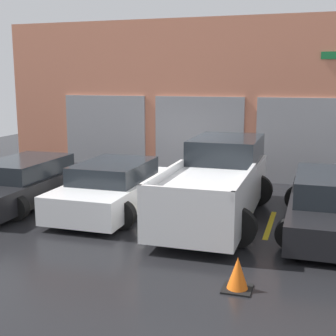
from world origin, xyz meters
TOP-DOWN VIEW (x-y plane):
  - ground_plane at (0.00, 0.00)m, footprint 28.00×28.00m
  - shophouse_building at (-0.01, 3.29)m, footprint 14.61×0.68m
  - pickup_truck at (1.32, -1.32)m, footprint 2.43×5.40m
  - sedan_white at (-1.32, -1.57)m, footprint 2.25×4.22m
  - sedan_side at (-3.96, -1.56)m, footprint 2.18×4.68m
  - van_right at (3.96, -1.56)m, footprint 2.20×4.74m
  - parking_stripe_left at (-2.64, -1.59)m, footprint 0.12×2.20m
  - parking_stripe_centre at (-0.00, -1.59)m, footprint 0.12×2.20m
  - parking_stripe_right at (2.64, -1.59)m, footprint 0.12×2.20m
  - traffic_cone at (2.46, -5.22)m, footprint 0.47×0.47m

SIDE VIEW (x-z plane):
  - ground_plane at x=0.00m, z-range 0.00..0.00m
  - parking_stripe_left at x=-2.64m, z-range 0.00..0.01m
  - parking_stripe_centre at x=0.00m, z-range 0.00..0.01m
  - parking_stripe_right at x=2.64m, z-range 0.00..0.01m
  - traffic_cone at x=2.46m, z-range -0.02..0.53m
  - sedan_side at x=-3.96m, z-range -0.03..1.16m
  - van_right at x=3.96m, z-range -0.04..1.22m
  - sedan_white at x=-1.32m, z-range -0.03..1.22m
  - pickup_truck at x=1.32m, z-range -0.05..1.77m
  - shophouse_building at x=-0.01m, z-range -0.05..5.24m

